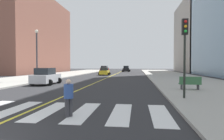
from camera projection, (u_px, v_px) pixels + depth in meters
sidewalk_kerb_east at (193, 82)px, 23.73m from camera, size 10.00×120.00×0.15m
sidewalk_kerb_west at (14, 80)px, 26.92m from camera, size 10.00×120.00×0.15m
crosswalk_paint at (32, 110)px, 9.47m from camera, size 13.50×4.00×0.01m
lane_divider_paint at (115, 74)px, 45.15m from camera, size 0.16×80.00×0.01m
parking_garage_concrete at (210, 37)px, 60.55m from camera, size 18.00×24.00×22.65m
low_rise_brick_west at (25, 36)px, 55.52m from camera, size 16.00×32.00×21.85m
car_red_nearest at (104, 69)px, 59.95m from camera, size 2.91×4.56×2.00m
car_silver_second at (46, 77)px, 21.97m from camera, size 2.77×4.36×1.93m
car_yellow_third at (105, 72)px, 42.00m from camera, size 2.43×3.89×1.74m
car_black_fourth at (126, 69)px, 63.91m from camera, size 2.80×4.48×2.00m
traffic_light_near_corner at (185, 43)px, 11.97m from camera, size 0.36×0.41×5.03m
park_bench at (190, 83)px, 16.25m from camera, size 1.83×0.65×1.12m
pedestrian_crossing at (69, 96)px, 8.21m from camera, size 0.41×0.41×1.65m
street_lamp at (37, 50)px, 25.26m from camera, size 0.44×0.44×6.82m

